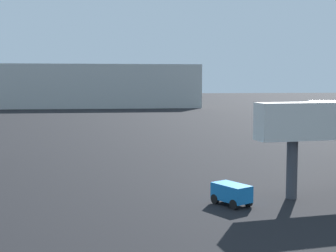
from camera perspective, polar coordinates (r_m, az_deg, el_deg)
baggage_cart at (r=29.70m, az=7.56°, el=-7.90°), size 2.30×2.73×1.30m
terminal_building at (r=146.63m, az=-12.81°, el=4.65°), size 81.75×23.79×12.43m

